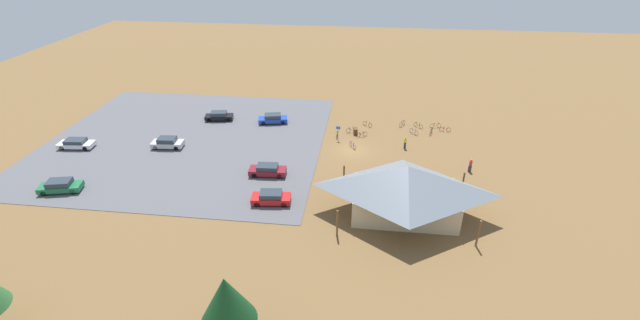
% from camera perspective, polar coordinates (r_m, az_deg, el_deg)
% --- Properties ---
extents(ground, '(160.00, 160.00, 0.00)m').
position_cam_1_polar(ground, '(59.14, 4.27, 1.26)').
color(ground, brown).
rests_on(ground, ground).
extents(parking_lot_asphalt, '(38.57, 35.66, 0.05)m').
position_cam_1_polar(parking_lot_asphalt, '(64.75, -17.08, 2.57)').
color(parking_lot_asphalt, '#56565B').
rests_on(parking_lot_asphalt, ground).
extents(bike_pavilion, '(13.83, 9.36, 5.82)m').
position_cam_1_polar(bike_pavilion, '(45.48, 11.24, -3.50)').
color(bike_pavilion, '#C6B28E').
rests_on(bike_pavilion, ground).
extents(trash_bin, '(0.60, 0.60, 0.90)m').
position_cam_1_polar(trash_bin, '(63.49, 4.70, 3.71)').
color(trash_bin, brown).
rests_on(trash_bin, ground).
extents(lot_sign, '(0.56, 0.08, 2.20)m').
position_cam_1_polar(lot_sign, '(61.31, 2.39, 3.83)').
color(lot_sign, '#99999E').
rests_on(lot_sign, ground).
extents(pine_center, '(3.98, 3.98, 6.57)m').
position_cam_1_polar(pine_center, '(31.74, -12.18, -17.56)').
color(pine_center, brown).
rests_on(pine_center, ground).
extents(bicycle_yellow_near_porch, '(0.48, 1.68, 0.84)m').
position_cam_1_polar(bicycle_yellow_near_porch, '(62.61, 2.27, 3.35)').
color(bicycle_yellow_near_porch, black).
rests_on(bicycle_yellow_near_porch, ground).
extents(bicycle_green_near_sign, '(1.28, 1.19, 0.78)m').
position_cam_1_polar(bicycle_green_near_sign, '(67.26, 12.79, 4.46)').
color(bicycle_green_near_sign, black).
rests_on(bicycle_green_near_sign, ground).
extents(bicycle_purple_back_row, '(0.65, 1.72, 0.86)m').
position_cam_1_polar(bicycle_purple_back_row, '(65.55, 14.40, 3.64)').
color(bicycle_purple_back_row, black).
rests_on(bicycle_purple_back_row, ground).
extents(bicycle_red_mid_cluster, '(1.67, 0.48, 0.82)m').
position_cam_1_polar(bicycle_red_mid_cluster, '(66.92, 16.13, 3.90)').
color(bicycle_red_mid_cluster, black).
rests_on(bicycle_red_mid_cluster, ground).
extents(bicycle_black_edge_north, '(1.54, 0.79, 0.80)m').
position_cam_1_polar(bicycle_black_edge_north, '(62.98, 5.52, 3.38)').
color(bicycle_black_edge_north, black).
rests_on(bicycle_black_edge_north, ground).
extents(bicycle_white_lone_east, '(1.19, 1.23, 0.80)m').
position_cam_1_polar(bicycle_white_lone_east, '(64.94, 12.24, 3.65)').
color(bicycle_white_lone_east, black).
rests_on(bicycle_white_lone_east, ground).
extents(bicycle_blue_yard_right, '(0.95, 1.45, 0.83)m').
position_cam_1_polar(bicycle_blue_yard_right, '(59.68, 4.32, 1.91)').
color(bicycle_blue_yard_right, black).
rests_on(bicycle_blue_yard_right, ground).
extents(bicycle_teal_yard_front, '(1.67, 0.83, 0.89)m').
position_cam_1_polar(bicycle_teal_yard_front, '(64.17, 4.20, 3.96)').
color(bicycle_teal_yard_front, black).
rests_on(bicycle_teal_yard_front, ground).
extents(bicycle_orange_by_bin, '(1.71, 0.50, 0.80)m').
position_cam_1_polar(bicycle_orange_by_bin, '(67.81, 14.95, 4.40)').
color(bicycle_orange_by_bin, black).
rests_on(bicycle_orange_by_bin, ground).
extents(bicycle_silver_trailside, '(0.96, 1.47, 0.87)m').
position_cam_1_polar(bicycle_silver_trailside, '(67.21, 10.74, 4.70)').
color(bicycle_silver_trailside, black).
rests_on(bicycle_silver_trailside, ground).
extents(bicycle_yellow_lone_west, '(1.40, 1.01, 0.76)m').
position_cam_1_polar(bicycle_yellow_lone_west, '(66.40, 6.25, 4.70)').
color(bicycle_yellow_lone_west, black).
rests_on(bicycle_yellow_lone_west, ground).
extents(car_white_second_row, '(4.85, 2.31, 1.27)m').
position_cam_1_polar(car_white_second_row, '(68.08, -29.41, 1.90)').
color(car_white_second_row, white).
rests_on(car_white_second_row, parking_lot_asphalt).
extents(car_blue_aisle_side, '(4.70, 2.72, 1.40)m').
position_cam_1_polar(car_blue_aisle_side, '(67.38, -6.21, 5.44)').
color(car_blue_aisle_side, '#1E42B2').
rests_on(car_blue_aisle_side, parking_lot_asphalt).
extents(car_red_near_entry, '(4.45, 2.30, 1.40)m').
position_cam_1_polar(car_red_near_entry, '(48.02, -6.46, -4.92)').
color(car_red_near_entry, red).
rests_on(car_red_near_entry, parking_lot_asphalt).
extents(car_black_by_curb, '(4.49, 2.43, 1.36)m').
position_cam_1_polar(car_black_by_curb, '(69.81, -13.14, 5.67)').
color(car_black_by_curb, black).
rests_on(car_black_by_curb, parking_lot_asphalt).
extents(car_green_front_row, '(4.90, 2.87, 1.41)m').
position_cam_1_polar(car_green_front_row, '(57.96, -30.98, -2.93)').
color(car_green_front_row, '#1E6B3D').
rests_on(car_green_front_row, parking_lot_asphalt).
extents(car_silver_inner_stall, '(4.35, 2.20, 1.45)m').
position_cam_1_polar(car_silver_inner_stall, '(62.94, -19.42, 2.16)').
color(car_silver_inner_stall, '#BCBCC1').
rests_on(car_silver_inner_stall, parking_lot_asphalt).
extents(car_maroon_mid_lot, '(4.56, 2.04, 1.38)m').
position_cam_1_polar(car_maroon_mid_lot, '(53.23, -6.91, -1.31)').
color(car_maroon_mid_lot, maroon).
rests_on(car_maroon_mid_lot, parking_lot_asphalt).
extents(visitor_by_pavilion, '(0.36, 0.36, 1.76)m').
position_cam_1_polar(visitor_by_pavilion, '(60.25, 11.14, 2.30)').
color(visitor_by_pavilion, '#2D3347').
rests_on(visitor_by_pavilion, ground).
extents(visitor_near_lot, '(0.40, 0.39, 1.77)m').
position_cam_1_polar(visitor_near_lot, '(56.68, 19.17, -0.62)').
color(visitor_near_lot, '#2D3347').
rests_on(visitor_near_lot, ground).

